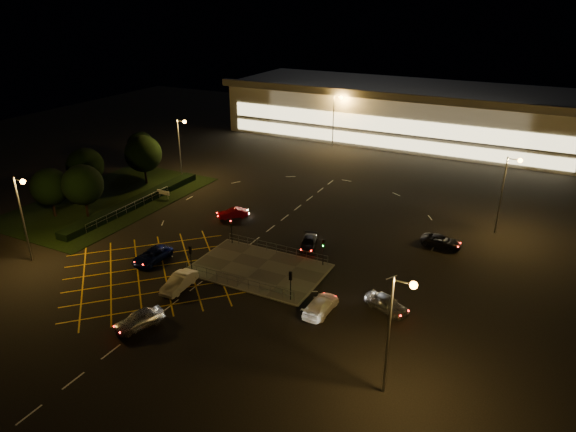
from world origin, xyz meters
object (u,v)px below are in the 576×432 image
at_px(signal_sw, 191,254).
at_px(car_near_silver, 139,319).
at_px(car_queue_white, 179,282).
at_px(car_approach_white, 321,305).
at_px(signal_se, 291,280).
at_px(car_right_silver, 387,303).
at_px(car_left_blue, 152,256).
at_px(car_far_dkgrey, 309,243).
at_px(signal_nw, 231,226).
at_px(signal_ne, 323,247).
at_px(car_circ_red, 233,213).
at_px(car_east_grey, 441,241).

bearing_deg(signal_sw, car_near_silver, 99.57).
height_order(car_queue_white, car_approach_white, car_queue_white).
xyz_separation_m(signal_se, car_right_silver, (8.92, 2.72, -1.60)).
relative_size(signal_sw, car_left_blue, 0.62).
bearing_deg(car_left_blue, signal_se, 1.58).
distance_m(signal_se, car_approach_white, 3.81).
bearing_deg(signal_sw, car_far_dkgrey, -127.44).
xyz_separation_m(car_queue_white, car_approach_white, (14.62, 2.78, -0.04)).
bearing_deg(signal_nw, car_left_blue, -125.86).
height_order(car_near_silver, car_right_silver, car_near_silver).
bearing_deg(signal_ne, car_queue_white, -135.06).
height_order(signal_se, car_left_blue, signal_se).
distance_m(signal_ne, car_near_silver, 20.89).
distance_m(signal_sw, car_far_dkgrey, 14.37).
height_order(car_right_silver, car_approach_white, car_right_silver).
xyz_separation_m(signal_nw, signal_ne, (12.00, 0.00, 0.00)).
xyz_separation_m(car_near_silver, car_queue_white, (-0.90, 6.94, -0.01)).
bearing_deg(car_queue_white, signal_sw, 101.45).
relative_size(car_queue_white, car_approach_white, 0.92).
distance_m(car_circ_red, car_east_grey, 27.26).
distance_m(signal_ne, car_east_grey, 15.41).
relative_size(car_left_blue, car_far_dkgrey, 1.15).
bearing_deg(signal_sw, car_approach_white, 178.52).
bearing_deg(car_queue_white, car_right_silver, 13.62).
bearing_deg(car_far_dkgrey, car_queue_white, -135.05).
xyz_separation_m(car_circ_red, car_east_grey, (26.95, 4.16, 0.01)).
bearing_deg(car_circ_red, car_near_silver, -27.91).
xyz_separation_m(signal_se, car_queue_white, (-11.19, -3.18, -1.59)).
distance_m(car_right_silver, car_east_grey, 16.32).
bearing_deg(car_east_grey, signal_ne, 138.52).
bearing_deg(car_near_silver, signal_sw, 120.63).
bearing_deg(car_near_silver, signal_se, 65.59).
bearing_deg(car_east_grey, signal_sw, 132.68).
height_order(signal_nw, car_queue_white, signal_nw).
height_order(signal_sw, car_approach_white, signal_sw).
bearing_deg(car_near_silver, signal_nw, 116.44).
distance_m(signal_nw, signal_ne, 12.00).
relative_size(signal_nw, signal_ne, 1.00).
relative_size(signal_se, car_circ_red, 0.80).
relative_size(signal_sw, signal_se, 1.00).
height_order(signal_ne, car_far_dkgrey, signal_ne).
distance_m(signal_ne, car_queue_white, 15.89).
bearing_deg(car_left_blue, car_right_silver, 7.60).
distance_m(car_queue_white, car_far_dkgrey, 16.51).
distance_m(signal_sw, signal_ne, 14.41).
distance_m(signal_se, car_circ_red, 22.04).
relative_size(signal_nw, car_approach_white, 0.62).
bearing_deg(car_east_grey, car_queue_white, 138.13).
distance_m(signal_nw, car_queue_white, 11.31).
height_order(car_near_silver, car_approach_white, car_near_silver).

